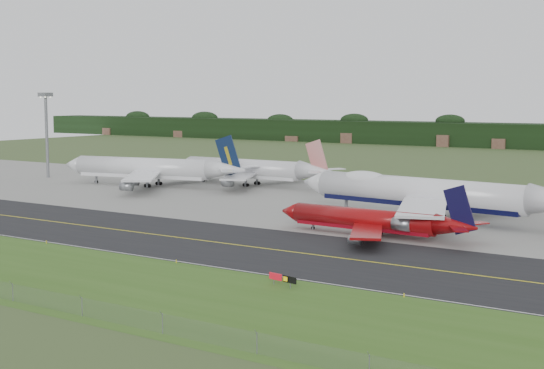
{
  "coord_description": "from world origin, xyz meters",
  "views": [
    {
      "loc": [
        69.54,
        -107.42,
        24.87
      ],
      "look_at": [
        -12.79,
        22.0,
        7.22
      ],
      "focal_mm": 50.0,
      "sensor_mm": 36.0,
      "label": 1
    }
  ],
  "objects_px": {
    "floodlight_mast": "(46,119)",
    "jet_red_737": "(374,221)",
    "jet_navy_gold": "(153,169)",
    "jet_star_tail": "(251,169)",
    "jet_ba_747": "(428,193)",
    "taxiway_sign": "(282,278)"
  },
  "relations": [
    {
      "from": "floodlight_mast",
      "to": "jet_red_737",
      "type": "bearing_deg",
      "value": -16.41
    },
    {
      "from": "jet_navy_gold",
      "to": "jet_star_tail",
      "type": "height_order",
      "value": "jet_navy_gold"
    },
    {
      "from": "jet_star_tail",
      "to": "floodlight_mast",
      "type": "distance_m",
      "value": 69.09
    },
    {
      "from": "jet_red_737",
      "to": "jet_navy_gold",
      "type": "xyz_separation_m",
      "value": [
        -85.45,
        37.61,
        2.02
      ]
    },
    {
      "from": "jet_ba_747",
      "to": "jet_navy_gold",
      "type": "relative_size",
      "value": 1.11
    },
    {
      "from": "jet_ba_747",
      "to": "jet_navy_gold",
      "type": "distance_m",
      "value": 88.12
    },
    {
      "from": "jet_navy_gold",
      "to": "jet_red_737",
      "type": "bearing_deg",
      "value": -23.76
    },
    {
      "from": "jet_red_737",
      "to": "taxiway_sign",
      "type": "bearing_deg",
      "value": -82.55
    },
    {
      "from": "jet_red_737",
      "to": "floodlight_mast",
      "type": "bearing_deg",
      "value": 163.59
    },
    {
      "from": "jet_ba_747",
      "to": "jet_star_tail",
      "type": "distance_m",
      "value": 71.53
    },
    {
      "from": "jet_ba_747",
      "to": "taxiway_sign",
      "type": "xyz_separation_m",
      "value": [
        3.73,
        -62.58,
        -4.38
      ]
    },
    {
      "from": "jet_red_737",
      "to": "jet_star_tail",
      "type": "xyz_separation_m",
      "value": [
        -63.04,
        53.89,
        1.72
      ]
    },
    {
      "from": "jet_ba_747",
      "to": "jet_red_737",
      "type": "distance_m",
      "value": 23.16
    },
    {
      "from": "jet_red_737",
      "to": "taxiway_sign",
      "type": "xyz_separation_m",
      "value": [
        5.18,
        -39.61,
        -1.78
      ]
    },
    {
      "from": "jet_star_tail",
      "to": "jet_ba_747",
      "type": "bearing_deg",
      "value": -25.62
    },
    {
      "from": "floodlight_mast",
      "to": "taxiway_sign",
      "type": "height_order",
      "value": "floodlight_mast"
    },
    {
      "from": "taxiway_sign",
      "to": "floodlight_mast",
      "type": "bearing_deg",
      "value": 149.95
    },
    {
      "from": "jet_red_737",
      "to": "jet_star_tail",
      "type": "distance_m",
      "value": 82.95
    },
    {
      "from": "floodlight_mast",
      "to": "taxiway_sign",
      "type": "xyz_separation_m",
      "value": [
        134.06,
        -77.55,
        -17.08
      ]
    },
    {
      "from": "jet_navy_gold",
      "to": "floodlight_mast",
      "type": "relative_size",
      "value": 2.19
    },
    {
      "from": "jet_red_737",
      "to": "taxiway_sign",
      "type": "distance_m",
      "value": 39.98
    },
    {
      "from": "taxiway_sign",
      "to": "jet_navy_gold",
      "type": "bearing_deg",
      "value": 139.57
    }
  ]
}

